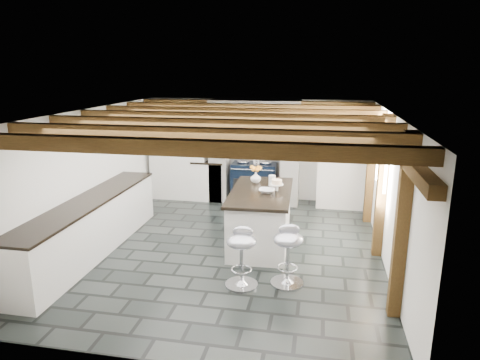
% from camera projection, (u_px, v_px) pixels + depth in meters
% --- Properties ---
extents(ground, '(6.00, 6.00, 0.00)m').
position_uv_depth(ground, '(230.00, 248.00, 7.29)').
color(ground, black).
rests_on(ground, ground).
extents(room_shell, '(6.00, 6.03, 6.00)m').
position_uv_depth(room_shell, '(214.00, 167.00, 8.47)').
color(room_shell, white).
rests_on(room_shell, ground).
extents(range_cooker, '(1.00, 0.63, 0.99)m').
position_uv_depth(range_cooker, '(254.00, 182.00, 9.71)').
color(range_cooker, black).
rests_on(range_cooker, ground).
extents(kitchen_island, '(1.07, 1.97, 1.28)m').
position_uv_depth(kitchen_island, '(261.00, 217.00, 7.36)').
color(kitchen_island, white).
rests_on(kitchen_island, ground).
extents(bar_stool_near, '(0.49, 0.49, 0.87)m').
position_uv_depth(bar_stool_near, '(288.00, 249.00, 5.95)').
color(bar_stool_near, silver).
rests_on(bar_stool_near, ground).
extents(bar_stool_far, '(0.46, 0.46, 0.85)m').
position_uv_depth(bar_stool_far, '(242.00, 250.00, 5.90)').
color(bar_stool_far, silver).
rests_on(bar_stool_far, ground).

